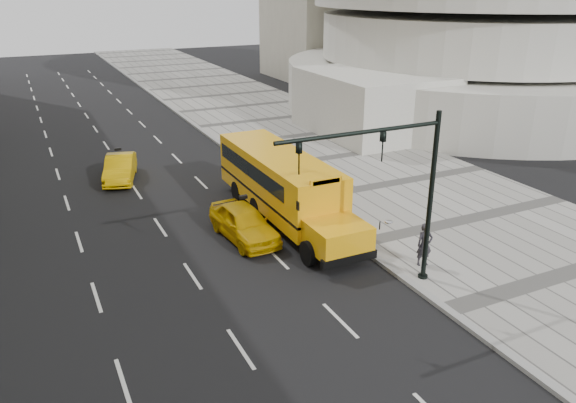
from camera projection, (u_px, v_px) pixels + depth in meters
name	position (u px, v px, depth m)	size (l,w,h in m)	color
ground	(182.00, 223.00, 25.79)	(140.00, 140.00, 0.00)	black
sidewalk_museum	(396.00, 184.00, 30.61)	(12.00, 140.00, 0.15)	#999791
curb_museum	(298.00, 201.00, 28.19)	(0.30, 140.00, 0.15)	gray
school_bus	(281.00, 181.00, 25.95)	(2.96, 11.56, 3.19)	#FFAD0E
taxi_near	(244.00, 223.00, 24.01)	(1.76, 4.37, 1.49)	#D7A304
taxi_far	(120.00, 168.00, 31.12)	(1.47, 4.22, 1.39)	#D7A304
pedestrian	(425.00, 245.00, 21.41)	(0.62, 0.41, 1.71)	#29262D
traffic_signal	(399.00, 183.00, 18.78)	(6.18, 0.36, 6.40)	black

